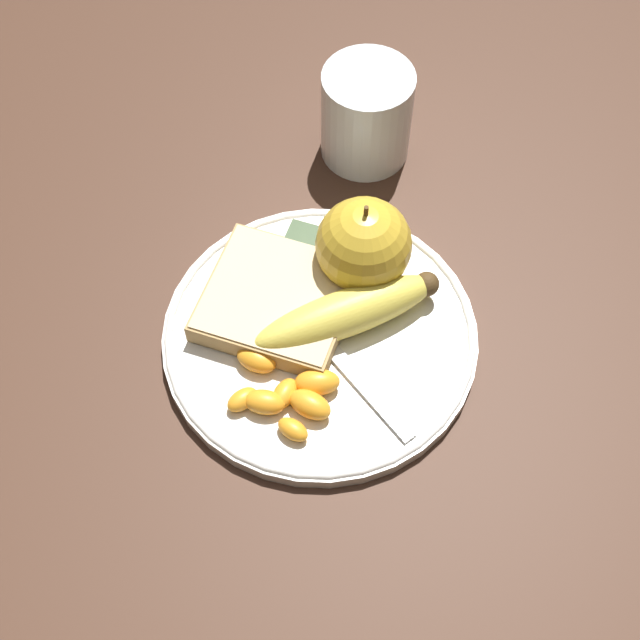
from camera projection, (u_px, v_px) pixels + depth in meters
ground_plane at (320, 341)px, 0.72m from camera, size 3.00×3.00×0.00m
plate at (320, 336)px, 0.72m from camera, size 0.25×0.25×0.01m
juice_glass at (366, 117)px, 0.79m from camera, size 0.08×0.08×0.09m
apple at (364, 245)px, 0.71m from camera, size 0.08×0.08×0.09m
banana at (349, 312)px, 0.70m from camera, size 0.14×0.13×0.04m
bread_slice at (278, 300)px, 0.72m from camera, size 0.11×0.11×0.02m
fork at (322, 339)px, 0.71m from camera, size 0.16×0.12×0.00m
jam_packet at (309, 247)px, 0.74m from camera, size 0.04×0.03×0.02m
orange_segment_0 at (265, 402)px, 0.67m from camera, size 0.03×0.02×0.02m
orange_segment_1 at (310, 405)px, 0.67m from camera, size 0.04×0.03×0.02m
orange_segment_2 at (293, 430)px, 0.66m from camera, size 0.03×0.02×0.01m
orange_segment_3 at (284, 394)px, 0.68m from camera, size 0.02×0.03×0.02m
orange_segment_4 at (242, 400)px, 0.67m from camera, size 0.03×0.03×0.01m
orange_segment_5 at (256, 360)px, 0.69m from camera, size 0.03×0.02×0.02m
orange_segment_6 at (317, 382)px, 0.68m from camera, size 0.04×0.03×0.02m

